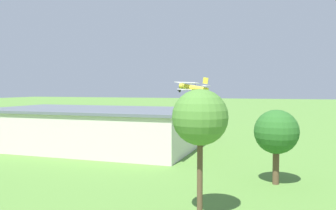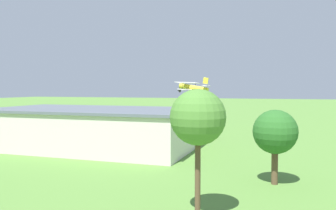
{
  "view_description": "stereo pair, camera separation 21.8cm",
  "coord_description": "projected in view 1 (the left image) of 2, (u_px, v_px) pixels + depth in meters",
  "views": [
    {
      "loc": [
        -21.35,
        78.48,
        8.68
      ],
      "look_at": [
        -1.15,
        14.29,
        5.3
      ],
      "focal_mm": 37.17,
      "sensor_mm": 36.0,
      "label": 1
    },
    {
      "loc": [
        -21.56,
        78.42,
        8.68
      ],
      "look_at": [
        -1.15,
        14.29,
        5.3
      ],
      "focal_mm": 37.17,
      "sensor_mm": 36.0,
      "label": 2
    }
  ],
  "objects": [
    {
      "name": "hangar",
      "position": [
        93.0,
        128.0,
        50.07
      ],
      "size": [
        29.61,
        16.61,
        5.69
      ],
      "color": "beige",
      "rests_on": "ground_plane"
    },
    {
      "name": "tree_at_field_edge",
      "position": [
        200.0,
        118.0,
        22.65
      ],
      "size": [
        3.69,
        3.69,
        8.6
      ],
      "color": "brown",
      "rests_on": "ground_plane"
    },
    {
      "name": "car_black",
      "position": [
        11.0,
        126.0,
        70.58
      ],
      "size": [
        2.15,
        4.16,
        1.76
      ],
      "color": "black",
      "rests_on": "ground_plane"
    },
    {
      "name": "car_red",
      "position": [
        67.0,
        129.0,
        66.09
      ],
      "size": [
        2.52,
        4.78,
        1.61
      ],
      "color": "red",
      "rests_on": "ground_plane"
    },
    {
      "name": "biplane",
      "position": [
        192.0,
        87.0,
        73.02
      ],
      "size": [
        7.51,
        9.41,
        3.94
      ],
      "color": "yellow"
    },
    {
      "name": "ground_plane",
      "position": [
        182.0,
        125.0,
        81.6
      ],
      "size": [
        400.0,
        400.0,
        0.0
      ],
      "primitive_type": "plane",
      "color": "#568438"
    },
    {
      "name": "tree_behind_hangar_left",
      "position": [
        276.0,
        132.0,
        31.02
      ],
      "size": [
        3.96,
        3.96,
        6.72
      ],
      "color": "brown",
      "rests_on": "ground_plane"
    },
    {
      "name": "person_near_hangar_door",
      "position": [
        165.0,
        131.0,
        63.35
      ],
      "size": [
        0.53,
        0.53,
        1.66
      ],
      "color": "#3F3F47",
      "rests_on": "ground_plane"
    },
    {
      "name": "windsock",
      "position": [
        192.0,
        100.0,
        85.54
      ],
      "size": [
        1.47,
        1.21,
        6.42
      ],
      "color": "silver",
      "rests_on": "ground_plane"
    },
    {
      "name": "car_green",
      "position": [
        36.0,
        128.0,
        67.93
      ],
      "size": [
        2.47,
        4.6,
        1.63
      ],
      "color": "#1E6B38",
      "rests_on": "ground_plane"
    },
    {
      "name": "person_crossing_taxiway",
      "position": [
        135.0,
        128.0,
        67.54
      ],
      "size": [
        0.51,
        0.51,
        1.65
      ],
      "color": "#B23333",
      "rests_on": "ground_plane"
    },
    {
      "name": "car_orange",
      "position": [
        204.0,
        133.0,
        59.66
      ],
      "size": [
        2.39,
        4.41,
        1.57
      ],
      "color": "orange",
      "rests_on": "ground_plane"
    },
    {
      "name": "person_watching_takeoff",
      "position": [
        120.0,
        129.0,
        66.78
      ],
      "size": [
        0.54,
        0.54,
        1.57
      ],
      "color": "orange",
      "rests_on": "ground_plane"
    },
    {
      "name": "person_by_parked_cars",
      "position": [
        204.0,
        137.0,
        55.97
      ],
      "size": [
        0.53,
        0.53,
        1.59
      ],
      "color": "#B23333",
      "rests_on": "ground_plane"
    }
  ]
}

